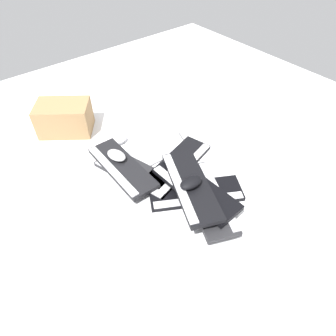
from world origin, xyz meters
name	(u,v)px	position (x,y,z in m)	size (l,w,h in m)	color
ground_plane	(171,185)	(0.00, 0.00, 0.00)	(3.20, 3.20, 0.00)	white
keyboard_0	(196,193)	(0.12, 0.05, 0.01)	(0.35, 0.46, 0.03)	black
keyboard_1	(178,164)	(-0.08, 0.11, 0.01)	(0.26, 0.46, 0.03)	black
keyboard_2	(135,173)	(-0.17, -0.09, 0.01)	(0.46, 0.27, 0.03)	#232326
keyboard_3	(122,167)	(-0.22, -0.14, 0.04)	(0.44, 0.16, 0.03)	black
keyboard_4	(207,198)	(0.19, 0.05, 0.04)	(0.46, 0.31, 0.03)	#232326
keyboard_5	(195,188)	(0.13, 0.03, 0.07)	(0.45, 0.17, 0.03)	black
keyboard_6	(190,185)	(0.13, 0.01, 0.10)	(0.46, 0.31, 0.03)	black
mouse_0	(177,161)	(-0.07, 0.10, 0.05)	(0.11, 0.07, 0.04)	#4C4C51
mouse_1	(116,155)	(-0.28, -0.13, 0.08)	(0.11, 0.07, 0.04)	silver
mouse_2	(182,168)	(-0.02, 0.09, 0.05)	(0.11, 0.07, 0.04)	#4C4C51
mouse_3	(118,140)	(-0.44, -0.03, 0.02)	(0.11, 0.07, 0.04)	#B7B7BC
mouse_4	(191,182)	(0.14, 0.00, 0.14)	(0.11, 0.07, 0.04)	black
cable_0	(168,159)	(-0.15, 0.11, 0.00)	(0.27, 0.38, 0.01)	#59595B
cardboard_box	(64,118)	(-0.73, -0.20, 0.09)	(0.30, 0.19, 0.18)	#9E774C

